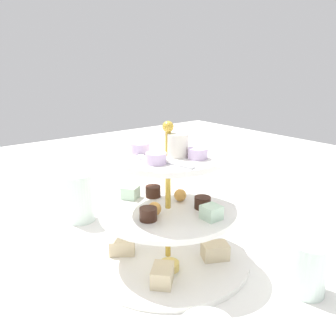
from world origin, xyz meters
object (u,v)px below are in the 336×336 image
Objects in this scene: water_glass_tall_right at (80,198)px; butter_knife_left at (231,204)px; water_glass_mid_back at (308,269)px; tiered_serving_stand at (168,221)px.

butter_knife_left is (0.16, 0.36, -0.06)m from water_glass_tall_right.
water_glass_tall_right is 1.31× the size of water_glass_mid_back.
water_glass_tall_right is 0.52m from water_glass_mid_back.
butter_knife_left is 1.93× the size of water_glass_mid_back.
tiered_serving_stand reaches higher than butter_knife_left.
tiered_serving_stand is 2.66× the size of water_glass_tall_right.
tiered_serving_stand is at bearing -151.88° from water_glass_mid_back.
water_glass_tall_right reaches higher than water_glass_mid_back.
butter_knife_left is at bearing 110.73° from tiered_serving_stand.
tiered_serving_stand is at bearing 101.29° from butter_knife_left.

